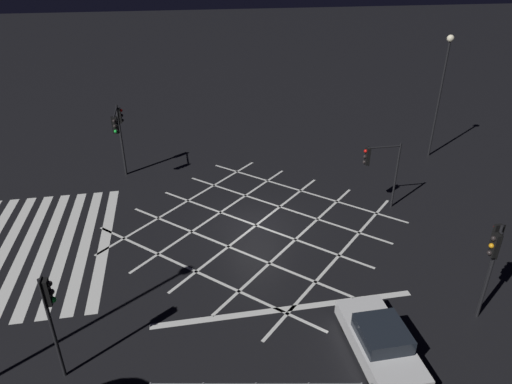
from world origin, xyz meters
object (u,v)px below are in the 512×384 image
traffic_light_ne_main (493,252)px  traffic_light_se_cross (50,309)px  street_lamp_west (443,79)px  traffic_light_sw_cross (121,127)px  traffic_light_ne_cross (492,259)px  waiting_car (380,341)px  traffic_light_median_north (379,163)px  traffic_light_sw_main (118,131)px

traffic_light_ne_main → traffic_light_se_cross: traffic_light_ne_main is taller
street_lamp_west → traffic_light_sw_cross: bearing=-92.2°
traffic_light_ne_cross → waiting_car: bearing=13.2°
traffic_light_sw_cross → street_lamp_west: size_ratio=0.54×
street_lamp_west → traffic_light_se_cross: bearing=-55.1°
traffic_light_ne_main → street_lamp_west: 15.92m
traffic_light_ne_main → waiting_car: bearing=105.0°
traffic_light_se_cross → street_lamp_west: 25.72m
traffic_light_sw_cross → traffic_light_median_north: size_ratio=1.16×
traffic_light_ne_cross → traffic_light_ne_main: size_ratio=0.94×
traffic_light_ne_cross → street_lamp_west: (-14.68, 6.27, 2.49)m
street_lamp_west → traffic_light_median_north: bearing=-47.3°
traffic_light_ne_cross → traffic_light_se_cross: (-0.02, -14.73, 0.12)m
waiting_car → traffic_light_sw_main: bearing=31.6°
traffic_light_ne_cross → traffic_light_sw_main: traffic_light_sw_main is taller
traffic_light_ne_cross → traffic_light_sw_cross: traffic_light_sw_cross is taller
traffic_light_se_cross → street_lamp_west: bearing=34.9°
traffic_light_ne_cross → traffic_light_ne_main: (-0.18, 0.13, 0.16)m
traffic_light_ne_main → street_lamp_west: street_lamp_west is taller
street_lamp_west → waiting_car: street_lamp_west is taller
traffic_light_ne_cross → traffic_light_sw_cross: 20.69m
traffic_light_sw_main → waiting_car: bearing=31.6°
waiting_car → traffic_light_median_north: bearing=-22.6°
traffic_light_ne_main → traffic_light_ne_cross: bearing=144.5°
traffic_light_se_cross → traffic_light_sw_main: size_ratio=0.88×
traffic_light_ne_cross → traffic_light_median_north: (-8.52, -0.41, 0.00)m
traffic_light_median_north → waiting_car: size_ratio=0.91×
traffic_light_median_north → street_lamp_west: street_lamp_west is taller
traffic_light_sw_main → traffic_light_se_cross: bearing=-3.7°
traffic_light_se_cross → waiting_car: bearing=-5.8°
traffic_light_ne_cross → traffic_light_median_north: traffic_light_ne_cross is taller
waiting_car → traffic_light_ne_cross: bearing=-76.8°
traffic_light_sw_main → traffic_light_sw_cross: bearing=177.8°
traffic_light_sw_cross → street_lamp_west: (0.77, 20.03, 2.13)m
traffic_light_sw_cross → traffic_light_sw_main: (1.14, -0.04, 0.20)m
traffic_light_ne_cross → traffic_light_ne_main: traffic_light_ne_main is taller
traffic_light_ne_main → traffic_light_sw_cross: bearing=42.3°
traffic_light_sw_cross → traffic_light_se_cross: traffic_light_sw_cross is taller
traffic_light_sw_main → waiting_car: 18.20m
traffic_light_median_north → traffic_light_se_cross: traffic_light_se_cross is taller
traffic_light_median_north → traffic_light_sw_cross: bearing=-27.4°
traffic_light_ne_main → traffic_light_sw_main: size_ratio=0.89×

